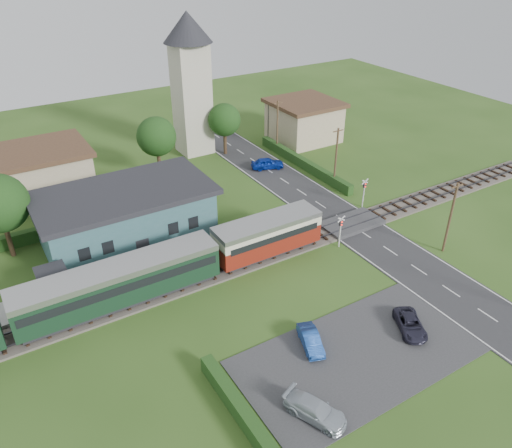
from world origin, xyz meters
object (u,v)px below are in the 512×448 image
car_on_road (267,163)px  car_park_blue (311,340)px  station_building (126,216)px  crossing_signal_far (364,189)px  crossing_signal_near (341,227)px  house_east (304,120)px  car_park_silver (315,410)px  car_park_dark (410,324)px  train (78,296)px  church_tower (190,74)px  pedestrian_near (233,230)px  pedestrian_far (68,290)px  house_west (40,173)px  equipment_hut (54,283)px

car_on_road → car_park_blue: 30.88m
station_building → crossing_signal_far: station_building is taller
crossing_signal_near → car_park_blue: size_ratio=0.97×
house_east → crossing_signal_near: bearing=-119.1°
car_park_silver → car_park_dark: car_park_silver is taller
crossing_signal_near → car_park_silver: bearing=-133.8°
car_park_dark → train: bearing=173.3°
station_building → car_on_road: station_building is taller
church_tower → pedestrian_near: bearing=-106.5°
church_tower → pedestrian_far: bearing=-133.2°
house_west → car_park_blue: bearing=-71.9°
car_park_dark → house_west: bearing=144.3°
car_park_blue → pedestrian_near: pedestrian_near is taller
train → car_park_dark: size_ratio=11.63×
station_building → pedestrian_near: 10.06m
car_park_silver → crossing_signal_far: bearing=19.4°
equipment_hut → train: size_ratio=0.06×
car_park_silver → crossing_signal_near: bearing=23.2°
crossing_signal_far → car_park_dark: bearing=-121.4°
pedestrian_near → car_park_dark: bearing=86.7°
equipment_hut → car_park_dark: size_ratio=0.69×
church_tower → house_east: size_ratio=2.00×
station_building → crossing_signal_far: (23.60, -6.60, -0.55)m
station_building → church_tower: church_tower is taller
crossing_signal_far → pedestrian_near: crossing_signal_far is taller
equipment_hut → car_on_road: size_ratio=0.64×
equipment_hut → house_east: (38.00, 18.80, 1.05)m
station_building → train: (-6.86, -8.99, -0.52)m
station_building → church_tower: (15.00, 17.01, 7.53)m
train → car_park_dark: (20.44, -14.01, -1.58)m
house_east → pedestrian_far: bearing=-152.2°
equipment_hut → pedestrian_near: bearing=1.2°
car_park_silver → pedestrian_far: 21.41m
house_east → crossing_signal_far: 20.64m
car_park_dark → crossing_signal_near: bearing=104.0°
car_on_road → crossing_signal_near: bearing=-171.9°
pedestrian_far → crossing_signal_far: bearing=-96.8°
car_on_road → car_park_silver: (-17.31, -32.56, -0.06)m
crossing_signal_far → pedestrian_near: 15.34m
crossing_signal_near → pedestrian_near: 10.06m
crossing_signal_near → pedestrian_near: (-8.07, 5.94, -0.87)m
equipment_hut → church_tower: church_tower is taller
train → car_park_dark: train is taller
house_west → house_east: (35.00, -1.00, 0.00)m
equipment_hut → car_park_silver: (10.88, -19.70, -1.08)m
train → crossing_signal_near: (23.26, -2.41, -0.04)m
equipment_hut → car_park_silver: size_ratio=0.63×
crossing_signal_near → pedestrian_far: crossing_signal_near is taller
church_tower → house_west: church_tower is taller
equipment_hut → car_on_road: (28.19, 12.86, -1.02)m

